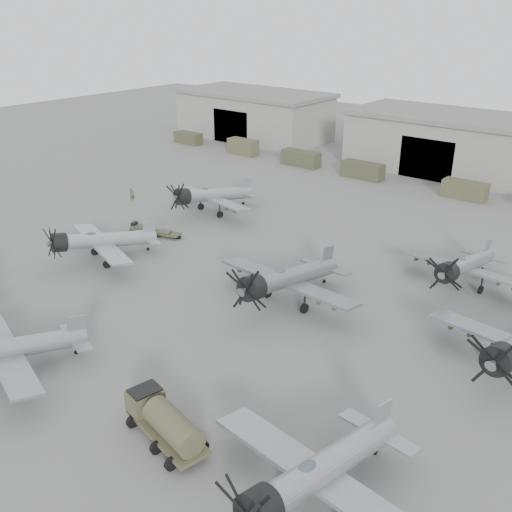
{
  "coord_description": "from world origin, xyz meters",
  "views": [
    {
      "loc": [
        32.22,
        -23.71,
        23.68
      ],
      "look_at": [
        2.01,
        13.4,
        2.5
      ],
      "focal_mm": 40.0,
      "sensor_mm": 36.0,
      "label": 1
    }
  ],
  "objects_px": {
    "aircraft_near_2": "(315,474)",
    "aircraft_far_1": "(464,266)",
    "aircraft_mid_1": "(97,241)",
    "aircraft_far_0": "(209,195)",
    "ground_crew": "(132,195)",
    "fuel_tanker": "(165,420)",
    "aircraft_mid_2": "(285,279)",
    "tug_trailer": "(149,230)"
  },
  "relations": [
    {
      "from": "aircraft_near_2",
      "to": "aircraft_mid_2",
      "type": "relative_size",
      "value": 0.97
    },
    {
      "from": "aircraft_far_1",
      "to": "tug_trailer",
      "type": "xyz_separation_m",
      "value": [
        -32.16,
        -9.12,
        -1.72
      ]
    },
    {
      "from": "tug_trailer",
      "to": "ground_crew",
      "type": "distance_m",
      "value": 12.41
    },
    {
      "from": "fuel_tanker",
      "to": "aircraft_far_1",
      "type": "bearing_deg",
      "value": 90.42
    },
    {
      "from": "fuel_tanker",
      "to": "aircraft_mid_2",
      "type": "bearing_deg",
      "value": 115.67
    },
    {
      "from": "tug_trailer",
      "to": "aircraft_mid_1",
      "type": "bearing_deg",
      "value": -94.19
    },
    {
      "from": "aircraft_far_1",
      "to": "ground_crew",
      "type": "bearing_deg",
      "value": -173.48
    },
    {
      "from": "tug_trailer",
      "to": "ground_crew",
      "type": "bearing_deg",
      "value": 131.87
    },
    {
      "from": "aircraft_mid_1",
      "to": "aircraft_far_0",
      "type": "relative_size",
      "value": 0.94
    },
    {
      "from": "aircraft_mid_1",
      "to": "ground_crew",
      "type": "xyz_separation_m",
      "value": [
        -12.44,
        14.49,
        -1.36
      ]
    },
    {
      "from": "ground_crew",
      "to": "tug_trailer",
      "type": "bearing_deg",
      "value": -106.69
    },
    {
      "from": "aircraft_near_2",
      "to": "aircraft_far_0",
      "type": "distance_m",
      "value": 45.89
    },
    {
      "from": "aircraft_mid_1",
      "to": "aircraft_mid_2",
      "type": "bearing_deg",
      "value": 30.62
    },
    {
      "from": "aircraft_mid_2",
      "to": "aircraft_far_0",
      "type": "relative_size",
      "value": 1.05
    },
    {
      "from": "aircraft_far_1",
      "to": "fuel_tanker",
      "type": "bearing_deg",
      "value": -98.38
    },
    {
      "from": "aircraft_far_1",
      "to": "ground_crew",
      "type": "height_order",
      "value": "aircraft_far_1"
    },
    {
      "from": "aircraft_mid_1",
      "to": "aircraft_far_1",
      "type": "xyz_separation_m",
      "value": [
        30.32,
        17.2,
        -0.06
      ]
    },
    {
      "from": "aircraft_mid_1",
      "to": "aircraft_far_0",
      "type": "distance_m",
      "value": 17.41
    },
    {
      "from": "aircraft_mid_2",
      "to": "aircraft_mid_1",
      "type": "bearing_deg",
      "value": -164.19
    },
    {
      "from": "aircraft_mid_1",
      "to": "ground_crew",
      "type": "bearing_deg",
      "value": 148.77
    },
    {
      "from": "aircraft_mid_2",
      "to": "ground_crew",
      "type": "distance_m",
      "value": 33.86
    },
    {
      "from": "aircraft_far_0",
      "to": "tug_trailer",
      "type": "relative_size",
      "value": 2.15
    },
    {
      "from": "aircraft_near_2",
      "to": "tug_trailer",
      "type": "height_order",
      "value": "aircraft_near_2"
    },
    {
      "from": "aircraft_far_0",
      "to": "fuel_tanker",
      "type": "height_order",
      "value": "aircraft_far_0"
    },
    {
      "from": "aircraft_near_2",
      "to": "aircraft_far_0",
      "type": "relative_size",
      "value": 1.01
    },
    {
      "from": "aircraft_mid_1",
      "to": "aircraft_far_0",
      "type": "height_order",
      "value": "aircraft_far_0"
    },
    {
      "from": "ground_crew",
      "to": "fuel_tanker",
      "type": "bearing_deg",
      "value": -112.67
    },
    {
      "from": "aircraft_mid_1",
      "to": "aircraft_far_1",
      "type": "relative_size",
      "value": 1.03
    },
    {
      "from": "fuel_tanker",
      "to": "ground_crew",
      "type": "height_order",
      "value": "fuel_tanker"
    },
    {
      "from": "fuel_tanker",
      "to": "aircraft_mid_1",
      "type": "bearing_deg",
      "value": 162.96
    },
    {
      "from": "tug_trailer",
      "to": "aircraft_near_2",
      "type": "bearing_deg",
      "value": -46.45
    },
    {
      "from": "aircraft_mid_2",
      "to": "tug_trailer",
      "type": "distance_m",
      "value": 22.08
    },
    {
      "from": "aircraft_near_2",
      "to": "aircraft_far_1",
      "type": "height_order",
      "value": "aircraft_near_2"
    },
    {
      "from": "aircraft_far_1",
      "to": "tug_trailer",
      "type": "bearing_deg",
      "value": -161.26
    },
    {
      "from": "fuel_tanker",
      "to": "aircraft_near_2",
      "type": "bearing_deg",
      "value": 18.64
    },
    {
      "from": "aircraft_mid_2",
      "to": "aircraft_far_0",
      "type": "bearing_deg",
      "value": 151.77
    },
    {
      "from": "fuel_tanker",
      "to": "ground_crew",
      "type": "xyz_separation_m",
      "value": [
        -36.68,
        27.79,
        -0.52
      ]
    },
    {
      "from": "aircraft_near_2",
      "to": "aircraft_far_1",
      "type": "distance_m",
      "value": 29.54
    },
    {
      "from": "aircraft_near_2",
      "to": "aircraft_far_0",
      "type": "bearing_deg",
      "value": 145.93
    },
    {
      "from": "aircraft_mid_2",
      "to": "aircraft_far_1",
      "type": "height_order",
      "value": "aircraft_mid_2"
    },
    {
      "from": "fuel_tanker",
      "to": "tug_trailer",
      "type": "distance_m",
      "value": 33.73
    },
    {
      "from": "aircraft_mid_1",
      "to": "tug_trailer",
      "type": "bearing_deg",
      "value": 120.91
    }
  ]
}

